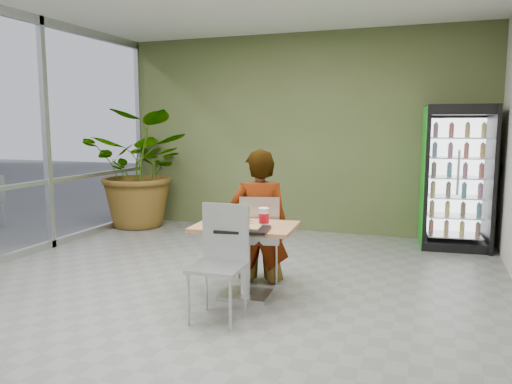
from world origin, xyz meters
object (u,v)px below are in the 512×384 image
(cafeteria_tray, at_px, (243,229))
(potted_plant, at_px, (142,169))
(seated_woman, at_px, (260,229))
(beverage_fridge, at_px, (456,177))
(soda_cup, at_px, (264,217))
(chair_near, at_px, (222,252))
(dining_table, at_px, (245,245))
(chair_far, at_px, (260,232))

(cafeteria_tray, bearing_deg, potted_plant, 134.91)
(seated_woman, xyz_separation_m, beverage_fridge, (2.11, 2.38, 0.42))
(soda_cup, bearing_deg, beverage_fridge, 57.61)
(chair_near, xyz_separation_m, potted_plant, (-2.92, 3.30, 0.39))
(chair_near, distance_m, potted_plant, 4.42)
(cafeteria_tray, relative_size, potted_plant, 0.24)
(dining_table, bearing_deg, cafeteria_tray, -73.30)
(dining_table, relative_size, beverage_fridge, 0.52)
(beverage_fridge, bearing_deg, chair_near, -126.16)
(seated_woman, xyz_separation_m, cafeteria_tray, (0.13, -0.83, 0.17))
(dining_table, bearing_deg, seated_woman, 94.32)
(seated_woman, bearing_deg, beverage_fridge, -145.59)
(chair_far, relative_size, beverage_fridge, 0.48)
(soda_cup, distance_m, cafeteria_tray, 0.31)
(chair_near, relative_size, soda_cup, 5.63)
(seated_woman, bearing_deg, chair_far, 102.74)
(cafeteria_tray, distance_m, beverage_fridge, 3.78)
(dining_table, xyz_separation_m, cafeteria_tray, (0.08, -0.28, 0.23))
(cafeteria_tray, xyz_separation_m, beverage_fridge, (1.98, 3.21, 0.24))
(beverage_fridge, height_order, potted_plant, beverage_fridge)
(chair_near, relative_size, seated_woman, 0.58)
(dining_table, xyz_separation_m, soda_cup, (0.20, -0.00, 0.30))
(chair_near, height_order, cafeteria_tray, chair_near)
(chair_near, relative_size, beverage_fridge, 0.51)
(soda_cup, distance_m, beverage_fridge, 3.49)
(cafeteria_tray, bearing_deg, dining_table, 106.70)
(soda_cup, bearing_deg, chair_near, -111.84)
(seated_woman, height_order, cafeteria_tray, seated_woman)
(dining_table, distance_m, potted_plant, 4.05)
(beverage_fridge, bearing_deg, cafeteria_tray, -126.92)
(seated_woman, relative_size, cafeteria_tray, 3.70)
(cafeteria_tray, height_order, beverage_fridge, beverage_fridge)
(dining_table, distance_m, seated_woman, 0.56)
(chair_far, distance_m, chair_near, 1.05)
(dining_table, relative_size, chair_near, 1.02)
(chair_near, height_order, soda_cup, chair_near)
(chair_far, bearing_deg, potted_plant, -51.70)
(dining_table, relative_size, cafeteria_tray, 2.17)
(chair_far, bearing_deg, beverage_fridge, -144.67)
(dining_table, bearing_deg, chair_near, -92.08)
(potted_plant, bearing_deg, soda_cup, -41.32)
(cafeteria_tray, bearing_deg, soda_cup, 67.22)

